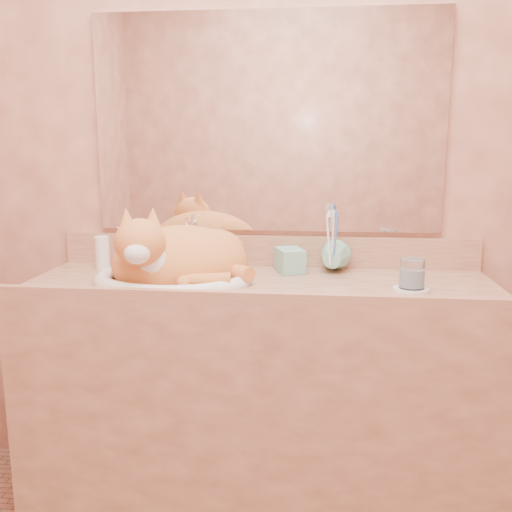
# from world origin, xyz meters

# --- Properties ---
(wall_back) EXTENTS (2.40, 0.02, 2.50)m
(wall_back) POSITION_xyz_m (0.00, 1.00, 1.25)
(wall_back) COLOR #995945
(wall_back) RESTS_ON ground
(vanity_counter) EXTENTS (1.60, 0.55, 0.85)m
(vanity_counter) POSITION_xyz_m (0.00, 0.72, 0.42)
(vanity_counter) COLOR brown
(vanity_counter) RESTS_ON floor
(mirror) EXTENTS (1.30, 0.02, 0.80)m
(mirror) POSITION_xyz_m (0.00, 0.99, 1.39)
(mirror) COLOR white
(mirror) RESTS_ON wall_back
(sink_basin) EXTENTS (0.56, 0.48, 0.17)m
(sink_basin) POSITION_xyz_m (-0.30, 0.70, 0.93)
(sink_basin) COLOR white
(sink_basin) RESTS_ON vanity_counter
(faucet) EXTENTS (0.06, 0.13, 0.18)m
(faucet) POSITION_xyz_m (-0.30, 0.91, 0.94)
(faucet) COLOR white
(faucet) RESTS_ON vanity_counter
(cat) EXTENTS (0.58, 0.52, 0.26)m
(cat) POSITION_xyz_m (-0.29, 0.72, 0.94)
(cat) COLOR #CA6C2E
(cat) RESTS_ON sink_basin
(soap_dispenser) EXTENTS (0.11, 0.11, 0.19)m
(soap_dispenser) POSITION_xyz_m (0.12, 0.83, 0.95)
(soap_dispenser) COLOR #76BDA3
(soap_dispenser) RESTS_ON vanity_counter
(toothbrush_cup) EXTENTS (0.13, 0.13, 0.11)m
(toothbrush_cup) POSITION_xyz_m (0.25, 0.85, 0.90)
(toothbrush_cup) COLOR #76BDA3
(toothbrush_cup) RESTS_ON vanity_counter
(toothbrushes) EXTENTS (0.04, 0.04, 0.24)m
(toothbrushes) POSITION_xyz_m (0.25, 0.85, 0.99)
(toothbrushes) COLOR white
(toothbrushes) RESTS_ON toothbrush_cup
(saucer) EXTENTS (0.12, 0.12, 0.01)m
(saucer) POSITION_xyz_m (0.50, 0.65, 0.85)
(saucer) COLOR white
(saucer) RESTS_ON vanity_counter
(water_glass) EXTENTS (0.08, 0.08, 0.09)m
(water_glass) POSITION_xyz_m (0.50, 0.65, 0.91)
(water_glass) COLOR white
(water_glass) RESTS_ON saucer
(lotion_bottle) EXTENTS (0.05, 0.05, 0.13)m
(lotion_bottle) POSITION_xyz_m (-0.61, 0.86, 0.91)
(lotion_bottle) COLOR white
(lotion_bottle) RESTS_ON vanity_counter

